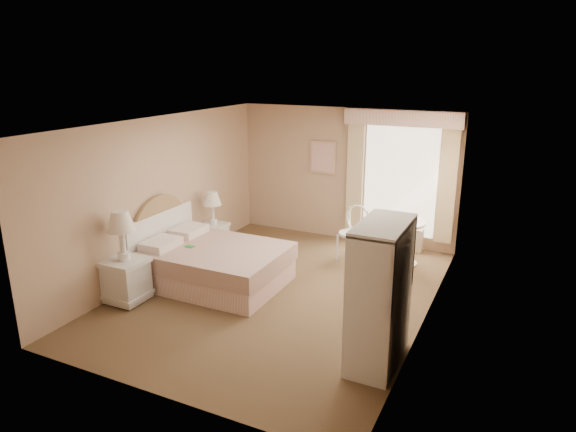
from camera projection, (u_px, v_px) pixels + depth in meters
The scene contains 9 objects.
room at pixel (280, 212), 7.28m from camera, with size 4.21×5.51×2.51m.
window at pixel (400, 176), 9.11m from camera, with size 2.05×0.22×2.51m.
framed_art at pixel (323, 158), 9.72m from camera, with size 0.52×0.04×0.62m.
bed at pixel (211, 262), 7.88m from camera, with size 2.08×1.57×1.39m.
nightstand_near at pixel (125, 269), 7.21m from camera, with size 0.55×0.55×1.32m.
nightstand_far at pixel (213, 230), 9.15m from camera, with size 0.45×0.45×1.10m.
round_table at pixel (403, 235), 8.59m from camera, with size 0.71×0.71×0.75m.
cafe_chair at pixel (354, 229), 8.78m from camera, with size 0.55×0.55×0.95m.
armoire at pixel (380, 306), 5.69m from camera, with size 0.50×1.00×1.66m.
Camera 1 is at (3.13, -6.25, 3.29)m, focal length 32.00 mm.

